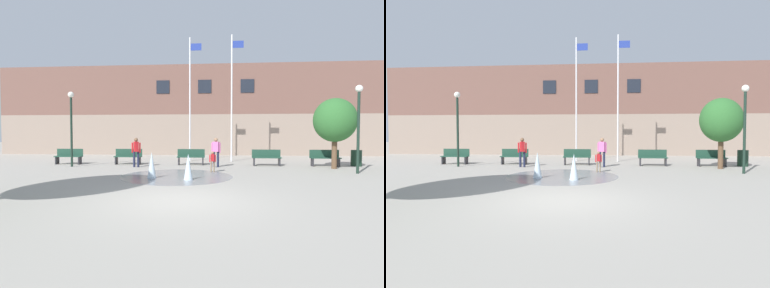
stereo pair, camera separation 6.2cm
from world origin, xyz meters
The scene contains 17 objects.
ground_plane centered at (0.00, 0.00, 0.00)m, with size 100.00×100.00×0.00m, color #9E998E.
library_building centered at (0.00, 19.92, 3.80)m, with size 36.00×6.05×7.59m.
splash_fountain centered at (-0.80, 4.12, 0.32)m, with size 4.79×4.79×1.07m.
park_bench_far_left centered at (-7.73, 9.01, 0.48)m, with size 1.60×0.44×0.91m.
park_bench_left_of_flagpoles centered at (-4.18, 9.20, 0.48)m, with size 1.60×0.44×0.91m.
park_bench_center centered at (-0.47, 9.25, 0.48)m, with size 1.60×0.44×0.91m.
park_bench_under_right_flagpole centered at (3.83, 9.11, 0.48)m, with size 1.60×0.44×0.91m.
park_bench_near_trashcan centered at (7.04, 9.14, 0.48)m, with size 1.60×0.44×0.91m.
adult_in_red centered at (-3.33, 7.83, 0.93)m, with size 0.50×0.39×1.59m.
adult_near_bench centered at (0.98, 8.18, 0.93)m, with size 0.50×0.32×1.59m.
child_running centered at (0.84, 6.04, 0.58)m, with size 0.31×0.23×0.99m.
flagpole_left centered at (-0.71, 11.57, 4.28)m, with size 0.80×0.10×8.07m.
flagpole_right centered at (2.00, 11.57, 4.34)m, with size 0.80×0.10×8.18m.
lamp_post_left_lane centered at (-6.91, 7.72, 2.66)m, with size 0.32×0.32×4.10m.
lamp_post_right_lane centered at (7.44, 6.13, 2.61)m, with size 0.32×0.32×4.02m.
trash_can centered at (8.79, 9.31, 0.45)m, with size 0.56×0.56×0.90m, color #193323.
street_tree_near_building centered at (7.09, 7.95, 2.50)m, with size 2.12×2.12×3.64m.
Camera 1 is at (1.05, -8.04, 1.84)m, focal length 28.00 mm.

